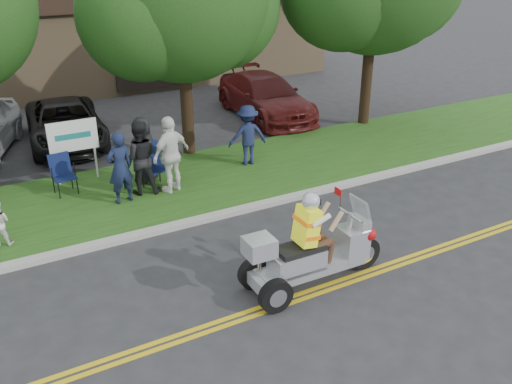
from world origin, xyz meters
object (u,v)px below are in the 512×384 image
lawn_chair_b (153,162)px  spectator_adult_right (171,154)px  spectator_adult_left (120,168)px  parked_car_mid (65,123)px  parked_car_far_right (272,98)px  trike_scooter (310,254)px  parked_car_right (265,96)px  spectator_adult_mid (140,158)px  lawn_chair_a (62,171)px

lawn_chair_b → spectator_adult_right: bearing=-75.3°
lawn_chair_b → spectator_adult_left: (-0.99, -0.57, 0.24)m
parked_car_mid → parked_car_far_right: (7.20, -0.63, 0.04)m
spectator_adult_right → trike_scooter: bearing=75.2°
trike_scooter → spectator_adult_left: trike_scooter is taller
lawn_chair_b → parked_car_right: size_ratio=0.22×
spectator_adult_left → parked_car_right: spectator_adult_left is taller
spectator_adult_mid → parked_car_mid: 5.09m
lawn_chair_a → spectator_adult_right: spectator_adult_right is taller
spectator_adult_mid → lawn_chair_a: bearing=-13.1°
lawn_chair_b → parked_car_right: parked_car_right is taller
trike_scooter → lawn_chair_a: 7.05m
trike_scooter → parked_car_mid: trike_scooter is taller
trike_scooter → lawn_chair_a: size_ratio=2.91×
parked_car_mid → parked_car_right: parked_car_right is taller
parked_car_mid → spectator_adult_mid: bearing=-74.9°
lawn_chair_b → parked_car_right: bearing=20.4°
parked_car_mid → parked_car_far_right: bearing=0.5°
lawn_chair_b → spectator_adult_mid: size_ratio=0.61×
spectator_adult_left → lawn_chair_a: bearing=-58.8°
spectator_adult_right → parked_car_far_right: (5.63, 4.62, -0.37)m
spectator_adult_left → spectator_adult_mid: spectator_adult_mid is taller
spectator_adult_left → parked_car_mid: 5.31m
lawn_chair_a → spectator_adult_mid: 2.01m
lawn_chair_a → parked_car_far_right: parked_car_far_right is taller
trike_scooter → spectator_adult_right: spectator_adult_right is taller
trike_scooter → parked_car_mid: bearing=103.7°
spectator_adult_left → spectator_adult_mid: (0.58, 0.29, 0.05)m
lawn_chair_b → parked_car_far_right: size_ratio=0.27×
trike_scooter → parked_car_mid: size_ratio=0.61×
trike_scooter → spectator_adult_right: bearing=99.5°
spectator_adult_mid → parked_car_right: (6.16, 4.53, -0.28)m
spectator_adult_right → lawn_chair_a: bearing=-50.1°
spectator_adult_left → spectator_adult_mid: 0.65m
lawn_chair_b → parked_car_mid: bearing=88.7°
lawn_chair_b → parked_car_mid: parked_car_mid is taller
spectator_adult_mid → spectator_adult_right: (0.72, -0.26, 0.04)m
parked_car_right → parked_car_far_right: size_ratio=1.26×
spectator_adult_mid → parked_car_right: spectator_adult_mid is taller
lawn_chair_b → spectator_adult_left: spectator_adult_left is taller
lawn_chair_a → parked_car_right: (7.87, 3.56, 0.09)m
parked_car_mid → parked_car_right: size_ratio=0.92×
lawn_chair_b → spectator_adult_right: spectator_adult_right is taller
trike_scooter → spectator_adult_right: size_ratio=1.49×
lawn_chair_a → spectator_adult_left: 1.73m
spectator_adult_right → parked_car_mid: (-1.57, 5.26, -0.42)m
lawn_chair_b → parked_car_mid: 4.88m
spectator_adult_left → parked_car_far_right: size_ratio=0.43×
spectator_adult_mid → spectator_adult_right: size_ratio=0.96×
trike_scooter → parked_car_far_right: bearing=64.2°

